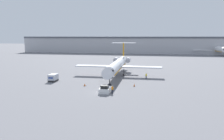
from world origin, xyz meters
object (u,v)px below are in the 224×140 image
Objects in this scene: pushback_tug at (105,90)px; worker_by_wing at (146,76)px; traffic_cone_right at (134,85)px; airplane_main at (118,65)px; traffic_cone_left at (85,85)px; luggage_cart at (53,78)px; airplane_parked_far_left at (217,49)px; worker_near_tug at (112,89)px.

worker_by_wing is (8.63, 18.00, 0.22)m from pushback_tug.
traffic_cone_right is (-2.65, -10.76, -0.56)m from worker_by_wing.
airplane_main is 8.93× the size of pushback_tug.
airplane_main is 17.15m from traffic_cone_left.
luggage_cart reaches higher than worker_by_wing.
traffic_cone_right is (5.98, 7.24, -0.34)m from pushback_tug.
airplane_parked_far_left is (47.58, 106.02, 3.71)m from traffic_cone_right.
airplane_parked_far_left is (53.57, 113.27, 3.37)m from pushback_tug.
traffic_cone_left is 12.71m from traffic_cone_right.
luggage_cart is 1.82× the size of worker_by_wing.
luggage_cart is 21.48m from worker_near_tug.
traffic_cone_left is (-6.06, -15.69, -3.38)m from airplane_main.
worker_near_tug is 2.54× the size of traffic_cone_right.
airplane_parked_far_left is (70.76, 103.81, 3.02)m from luggage_cart.
luggage_cart is at bearing 159.27° from traffic_cone_left.
traffic_cone_right is at bearing 8.12° from traffic_cone_left.
traffic_cone_right is at bearing -64.85° from airplane_main.
worker_near_tug reaches higher than traffic_cone_left.
traffic_cone_right is (12.58, 1.79, 0.05)m from traffic_cone_left.
worker_by_wing is at bearing -115.25° from airplane_parked_far_left.
traffic_cone_left is 0.02× the size of airplane_parked_far_left.
worker_by_wing is 2.68× the size of traffic_cone_left.
airplane_parked_far_left reaches higher than worker_near_tug.
worker_near_tug reaches higher than traffic_cone_right.
worker_near_tug is 125.19m from airplane_parked_far_left.
airplane_main reaches higher than traffic_cone_right.
pushback_tug reaches higher than traffic_cone_right.
pushback_tug is 1.89m from worker_near_tug.
traffic_cone_left is at bearing -119.16° from airplane_parked_far_left.
traffic_cone_right reaches higher than traffic_cone_left.
airplane_main is at bearing 91.47° from pushback_tug.
worker_near_tug is (2.30, -21.79, -2.72)m from airplane_main.
airplane_main is 19.80× the size of worker_by_wing.
traffic_cone_right is 0.02× the size of airplane_parked_far_left.
worker_near_tug is 8.97m from traffic_cone_right.
worker_by_wing reaches higher than traffic_cone_right.
luggage_cart is at bearing -161.69° from worker_by_wing.
airplane_parked_far_left is at bearing 65.83° from traffic_cone_right.
traffic_cone_right is at bearing 50.45° from pushback_tug.
traffic_cone_left is 0.91× the size of traffic_cone_right.
airplane_parked_far_left is at bearing 64.75° from worker_by_wing.
worker_by_wing is 19.75m from traffic_cone_left.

